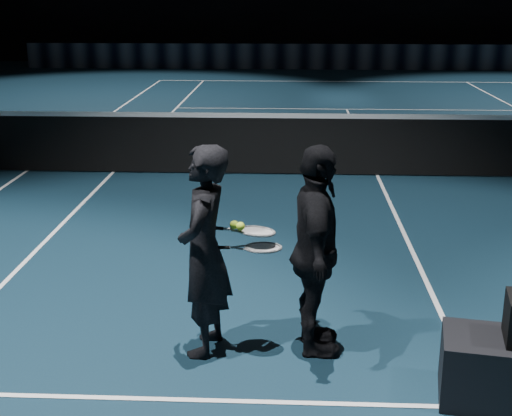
% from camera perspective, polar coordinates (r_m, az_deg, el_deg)
% --- Properties ---
extents(floor, '(36.00, 36.00, 0.00)m').
position_cam_1_polar(floor, '(11.13, 9.67, 2.58)').
color(floor, '#0E2333').
rests_on(floor, ground).
extents(court_lines, '(10.98, 23.78, 0.01)m').
position_cam_1_polar(court_lines, '(11.13, 9.67, 2.60)').
color(court_lines, white).
rests_on(court_lines, floor).
extents(net_mesh, '(12.80, 0.02, 0.86)m').
position_cam_1_polar(net_mesh, '(11.03, 9.78, 4.84)').
color(net_mesh, black).
rests_on(net_mesh, floor).
extents(net_tape, '(12.80, 0.03, 0.07)m').
position_cam_1_polar(net_tape, '(10.94, 9.90, 7.22)').
color(net_tape, white).
rests_on(net_tape, net_mesh).
extents(sponsor_backdrop, '(22.00, 0.15, 0.90)m').
position_cam_1_polar(sponsor_backdrop, '(26.34, 5.82, 11.95)').
color(sponsor_backdrop, black).
rests_on(sponsor_backdrop, floor).
extents(player_a, '(0.48, 0.65, 1.65)m').
position_cam_1_polar(player_a, '(5.44, -4.17, -3.48)').
color(player_a, black).
rests_on(player_a, floor).
extents(player_b, '(0.44, 0.98, 1.65)m').
position_cam_1_polar(player_b, '(5.44, 4.81, -3.50)').
color(player_b, black).
rests_on(player_b, floor).
extents(racket_lower, '(0.69, 0.25, 0.03)m').
position_cam_1_polar(racket_lower, '(5.41, 0.58, -3.18)').
color(racket_lower, black).
rests_on(racket_lower, player_a).
extents(racket_upper, '(0.70, 0.29, 0.10)m').
position_cam_1_polar(racket_upper, '(5.41, 0.06, -1.88)').
color(racket_upper, black).
rests_on(racket_upper, player_b).
extents(tennis_balls, '(0.12, 0.10, 0.12)m').
position_cam_1_polar(tennis_balls, '(5.35, -1.50, -1.23)').
color(tennis_balls, '#ACCA2A').
rests_on(tennis_balls, racket_upper).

